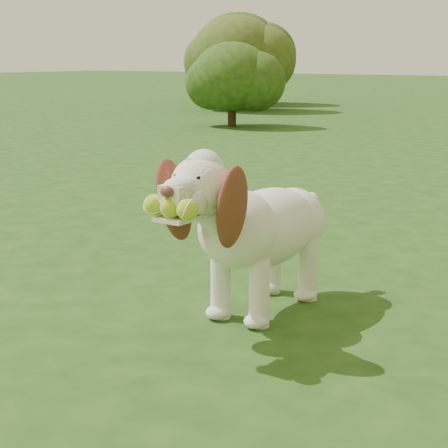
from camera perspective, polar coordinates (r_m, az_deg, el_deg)
The scene contains 5 objects.
ground at distance 4.12m, azimuth 2.85°, elevation -3.57°, with size 80.00×80.00×0.00m, color #1A4012.
dog at distance 3.34m, azimuth 2.39°, elevation 0.03°, with size 0.42×1.22×0.80m.
shrub_a at distance 12.50m, azimuth 0.61°, elevation 11.15°, with size 1.33×1.33×1.38m.
shrub_g at distance 18.45m, azimuth 1.11°, elevation 13.11°, with size 2.10×2.10×2.17m.
shrub_e at distance 16.18m, azimuth 0.92°, elevation 12.77°, with size 1.92×1.92×1.99m.
Camera 1 is at (2.09, -3.36, 1.16)m, focal length 60.00 mm.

